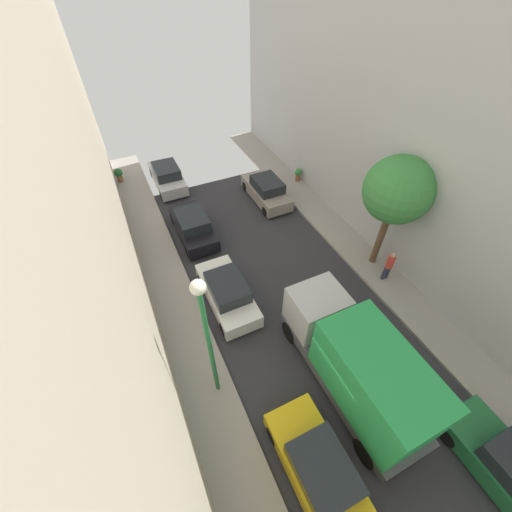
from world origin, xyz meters
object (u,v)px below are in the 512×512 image
Objects in this scene: delivery_truck at (357,364)px; potted_plant_2 at (298,174)px; street_tree_1 at (398,191)px; parked_car_left_5 at (167,177)px; lamp_post at (207,330)px; potted_plant_0 at (119,174)px; parked_car_left_2 at (319,471)px; parked_car_left_3 at (227,293)px; pedestrian at (389,265)px; parked_car_right_2 at (266,191)px; parked_car_left_4 at (193,226)px.

delivery_truck is 14.66m from potted_plant_2.
potted_plant_2 is (0.42, 8.56, -3.86)m from street_tree_1.
lamp_post reaches higher than parked_car_left_5.
parked_car_left_2 is at bearing -81.83° from potted_plant_0.
street_tree_1 is (7.96, 6.92, 3.82)m from parked_car_left_2.
parked_car_left_3 is at bearing 63.02° from lamp_post.
potted_plant_0 is at bearing 93.69° from lamp_post.
potted_plant_0 is 0.15× the size of lamp_post.
street_tree_1 is at bearing -5.94° from parked_car_left_3.
lamp_post is at bearing -116.98° from parked_car_left_3.
parked_car_left_3 is 0.71× the size of street_tree_1.
delivery_truck is at bearing -143.59° from pedestrian.
parked_car_left_5 is 6.99m from parked_car_right_2.
lamp_post is at bearing -170.08° from pedestrian.
parked_car_left_2 is at bearing -143.49° from pedestrian.
parked_car_left_5 reaches higher than potted_plant_2.
parked_car_left_2 is 18.93m from parked_car_left_5.
parked_car_right_2 is 12.82m from delivery_truck.
street_tree_1 is 0.95× the size of lamp_post.
delivery_truck is at bearing -136.99° from street_tree_1.
street_tree_1 is at bearing 41.00° from parked_car_left_2.
lamp_post is at bearing -163.58° from street_tree_1.
parked_car_right_2 is 4.47× the size of potted_plant_0.
potted_plant_0 is at bearing 143.30° from parked_car_right_2.
parked_car_left_5 is at bearing 99.07° from delivery_truck.
parked_car_left_4 is at bearing -163.90° from potted_plant_2.
parked_car_left_4 is at bearing 142.31° from street_tree_1.
parked_car_left_4 is 1.00× the size of parked_car_left_5.
potted_plant_0 is (-5.68, 18.73, -1.09)m from delivery_truck.
parked_car_left_2 is 1.00× the size of parked_car_left_3.
parked_car_left_5 is 17.16m from delivery_truck.
pedestrian is (7.68, 5.69, 0.35)m from parked_car_left_2.
parked_car_left_3 reaches higher than potted_plant_2.
delivery_truck is 1.11× the size of street_tree_1.
pedestrian reaches higher than parked_car_left_2.
parked_car_left_3 is 7.96m from pedestrian.
parked_car_left_4 is 0.67× the size of lamp_post.
delivery_truck reaches higher than potted_plant_2.
lamp_post is at bearing -131.87° from potted_plant_2.
parked_car_left_2 is 0.67× the size of lamp_post.
parked_car_left_5 is 15.44m from lamp_post.
lamp_post is (-4.60, 2.00, 2.42)m from delivery_truck.
delivery_truck is at bearing -80.93° from parked_car_left_5.
parked_car_left_3 and parked_car_left_4 have the same top height.
parked_car_left_2 is at bearing -90.00° from parked_car_left_5.
potted_plant_2 is at bearing 87.17° from street_tree_1.
potted_plant_0 is (-8.38, 6.25, -0.02)m from parked_car_right_2.
parked_car_right_2 is at bearing 77.80° from delivery_truck.
parked_car_left_5 is 3.49m from potted_plant_0.
parked_car_right_2 is 0.67× the size of lamp_post.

